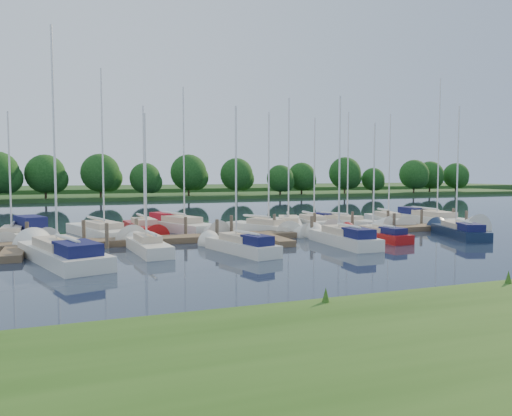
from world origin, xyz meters
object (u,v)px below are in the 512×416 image
object	(u,v)px
dock	(263,236)
sailboat_n_5	(266,230)
sailboat_s_2	(240,247)
motorboat	(32,233)
sailboat_n_0	(12,236)

from	to	relation	value
dock	sailboat_n_5	distance (m)	3.62
sailboat_s_2	motorboat	bearing A→B (deg)	122.41
motorboat	sailboat_n_5	distance (m)	17.42
sailboat_n_0	motorboat	world-z (taller)	sailboat_n_0
dock	sailboat_n_0	world-z (taller)	sailboat_n_0
sailboat_n_5	motorboat	bearing A→B (deg)	-37.88
motorboat	dock	bearing A→B (deg)	138.36
sailboat_s_2	dock	bearing A→B (deg)	42.07
sailboat_n_0	sailboat_s_2	distance (m)	17.21
dock	sailboat_s_2	distance (m)	6.26
sailboat_n_0	motorboat	distance (m)	1.38
sailboat_n_0	sailboat_n_5	world-z (taller)	sailboat_n_5
sailboat_s_2	sailboat_n_0	bearing A→B (deg)	126.75
dock	motorboat	size ratio (longest dim) A/B	5.92
dock	sailboat_n_5	bearing A→B (deg)	64.47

